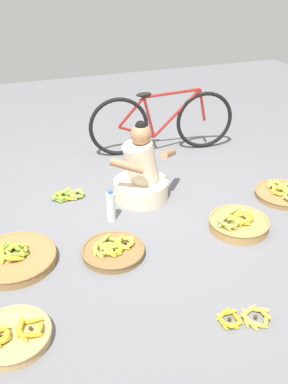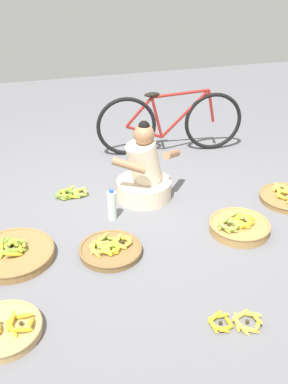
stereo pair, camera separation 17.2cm
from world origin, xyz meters
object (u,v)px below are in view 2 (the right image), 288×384
object	(u,v)px
banana_basket_front_left	(3,330)
banana_basket_back_right	(13,253)
vendor_woman_front	(144,175)
banana_basket_front_right	(288,197)
loose_bananas_mid_left	(237,322)
banana_basket_mid_right	(111,249)
banana_basket_near_bicycle	(239,226)
bicycle_leaning	(170,123)
loose_bananas_near_vendor	(71,193)
water_bottle	(112,205)

from	to	relation	value
banana_basket_front_left	banana_basket_back_right	distance (m)	0.77
vendor_woman_front	banana_basket_front_left	world-z (taller)	vendor_woman_front
banana_basket_front_left	banana_basket_front_right	world-z (taller)	banana_basket_front_left
banana_basket_front_right	loose_bananas_mid_left	size ratio (longest dim) A/B	1.46
banana_basket_back_right	loose_bananas_mid_left	size ratio (longest dim) A/B	1.75
banana_basket_mid_right	banana_basket_front_right	distance (m)	1.82
banana_basket_front_left	banana_basket_near_bicycle	bearing A→B (deg)	16.66
bicycle_leaning	banana_basket_front_left	world-z (taller)	bicycle_leaning
loose_bananas_mid_left	vendor_woman_front	bearing A→B (deg)	92.54
banana_basket_front_right	banana_basket_back_right	size ratio (longest dim) A/B	0.84
banana_basket_back_right	banana_basket_near_bicycle	xyz separation A→B (m)	(1.83, -0.19, 0.01)
banana_basket_near_bicycle	loose_bananas_mid_left	xyz separation A→B (m)	(-0.51, -0.93, -0.03)
banana_basket_front_left	banana_basket_back_right	bearing A→B (deg)	83.43
banana_basket_front_left	banana_basket_mid_right	world-z (taller)	banana_basket_front_left
banana_basket_mid_right	banana_basket_back_right	xyz separation A→B (m)	(-0.73, 0.16, 0.01)
banana_basket_mid_right	loose_bananas_mid_left	world-z (taller)	banana_basket_mid_right
banana_basket_front_left	loose_bananas_near_vendor	distance (m)	1.74
bicycle_leaning	banana_basket_mid_right	size ratio (longest dim) A/B	3.41
banana_basket_mid_right	loose_bananas_near_vendor	distance (m)	1.02
bicycle_leaning	water_bottle	bearing A→B (deg)	-128.86
banana_basket_front_right	bicycle_leaning	bearing A→B (deg)	115.16
loose_bananas_mid_left	loose_bananas_near_vendor	size ratio (longest dim) A/B	1.09
vendor_woman_front	bicycle_leaning	bearing A→B (deg)	57.45
banana_basket_back_right	loose_bananas_mid_left	xyz separation A→B (m)	(1.32, -1.12, -0.02)
vendor_woman_front	loose_bananas_mid_left	world-z (taller)	vendor_woman_front
vendor_woman_front	loose_bananas_mid_left	size ratio (longest dim) A/B	2.14
banana_basket_front_right	water_bottle	xyz separation A→B (m)	(-1.66, 0.20, 0.10)
bicycle_leaning	banana_basket_mid_right	world-z (taller)	bicycle_leaning
banana_basket_front_right	banana_basket_back_right	distance (m)	2.53
bicycle_leaning	loose_bananas_mid_left	xyz separation A→B (m)	(-0.53, -2.68, -0.33)
banana_basket_near_bicycle	loose_bananas_near_vendor	world-z (taller)	banana_basket_near_bicycle
loose_bananas_near_vendor	vendor_woman_front	bearing A→B (deg)	-19.54
banana_basket_mid_right	banana_basket_near_bicycle	bearing A→B (deg)	-1.41
vendor_woman_front	loose_bananas_mid_left	xyz separation A→B (m)	(0.08, -1.73, -0.22)
vendor_woman_front	banana_basket_mid_right	bearing A→B (deg)	-123.79
vendor_woman_front	banana_basket_front_left	size ratio (longest dim) A/B	1.63
banana_basket_near_bicycle	water_bottle	world-z (taller)	water_bottle
banana_basket_near_bicycle	loose_bananas_mid_left	size ratio (longest dim) A/B	1.41
loose_bananas_mid_left	banana_basket_front_left	bearing A→B (deg)	165.87
banana_basket_near_bicycle	banana_basket_front_right	bearing A→B (deg)	25.03
loose_bananas_mid_left	water_bottle	distance (m)	1.52
bicycle_leaning	banana_basket_near_bicycle	xyz separation A→B (m)	(-0.02, -1.75, -0.30)
vendor_woman_front	banana_basket_mid_right	world-z (taller)	vendor_woman_front
banana_basket_front_left	water_bottle	bearing A→B (deg)	49.02
bicycle_leaning	loose_bananas_mid_left	world-z (taller)	bicycle_leaning
banana_basket_near_bicycle	loose_bananas_near_vendor	size ratio (longest dim) A/B	1.54
banana_basket_back_right	water_bottle	xyz separation A→B (m)	(0.86, 0.33, 0.09)
vendor_woman_front	banana_basket_back_right	world-z (taller)	vendor_woman_front
loose_bananas_mid_left	banana_basket_front_right	bearing A→B (deg)	46.14
banana_basket_back_right	banana_basket_near_bicycle	bearing A→B (deg)	-5.94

